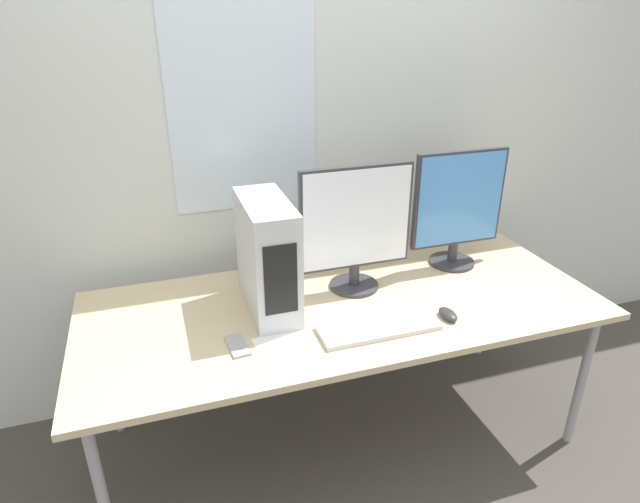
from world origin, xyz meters
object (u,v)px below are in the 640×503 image
monitor_main (356,226)px  monitor_right_near (458,207)px  pc_tower (267,256)px  keyboard (378,327)px  mouse (448,314)px  cell_phone (237,346)px

monitor_main → monitor_right_near: 0.54m
pc_tower → monitor_main: bearing=7.3°
monitor_right_near → keyboard: bearing=-143.8°
mouse → cell_phone: 0.84m
keyboard → mouse: size_ratio=4.43×
keyboard → mouse: 0.30m
pc_tower → monitor_right_near: monitor_right_near is taller
monitor_main → keyboard: 0.45m
monitor_main → cell_phone: 0.71m
mouse → cell_phone: bearing=175.5°
cell_phone → pc_tower: bearing=48.9°
monitor_main → cell_phone: bearing=-153.1°
pc_tower → monitor_main: monitor_main is taller
monitor_right_near → cell_phone: (-1.12, -0.37, -0.29)m
pc_tower → cell_phone: size_ratio=3.10×
pc_tower → mouse: pc_tower is taller
cell_phone → keyboard: bearing=-10.5°
keyboard → monitor_main: bearing=83.9°
pc_tower → cell_phone: (-0.18, -0.24, -0.23)m
pc_tower → keyboard: 0.52m
keyboard → mouse: bearing=-2.0°
monitor_main → mouse: 0.52m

